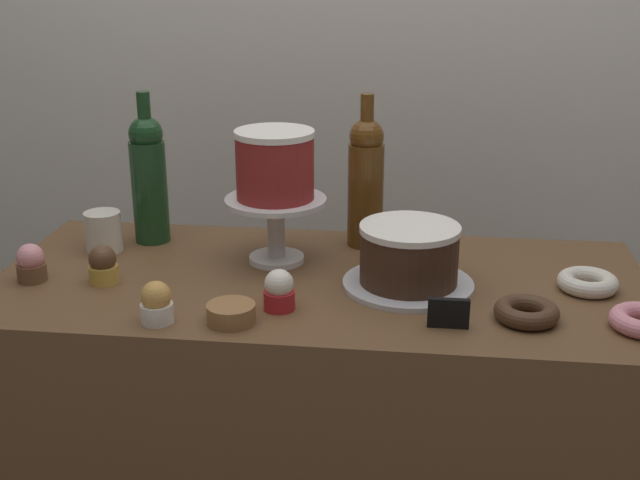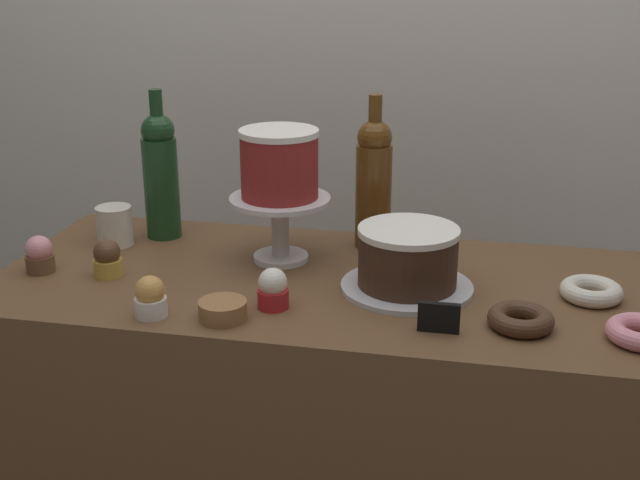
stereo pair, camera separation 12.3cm
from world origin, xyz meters
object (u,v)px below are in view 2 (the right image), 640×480
chocolate_round_cake (408,257)px  donut_sugar (591,291)px  cake_stand_pedestal (280,218)px  cookie_stack (223,310)px  cupcake_chocolate (107,259)px  white_layer_cake (279,164)px  donut_chocolate (521,319)px  cupcake_strawberry (39,255)px  cupcake_caramel (150,298)px  cupcake_vanilla (273,289)px  coffee_cup_ceramic (115,226)px  price_sign_chalkboard (439,318)px  wine_bottle_amber (374,181)px  wine_bottle_green (161,173)px

chocolate_round_cake → donut_sugar: bearing=4.0°
cake_stand_pedestal → cookie_stack: bearing=-95.3°
cake_stand_pedestal → cupcake_chocolate: 0.35m
white_layer_cake → donut_chocolate: white_layer_cake is taller
cupcake_strawberry → cupcake_caramel: bearing=-26.9°
cupcake_vanilla → white_layer_cake: bearing=101.1°
white_layer_cake → coffee_cup_ceramic: bearing=177.4°
white_layer_cake → chocolate_round_cake: white_layer_cake is taller
donut_chocolate → donut_sugar: bearing=49.3°
cupcake_caramel → donut_chocolate: 0.63m
cupcake_chocolate → cupcake_caramel: (0.16, -0.16, 0.00)m
cupcake_vanilla → price_sign_chalkboard: 0.30m
cupcake_strawberry → wine_bottle_amber: bearing=24.5°
price_sign_chalkboard → cookie_stack: bearing=-176.0°
white_layer_cake → cupcake_caramel: size_ratio=2.12×
cake_stand_pedestal → white_layer_cake: size_ratio=1.30×
cake_stand_pedestal → donut_chocolate: 0.53m
chocolate_round_cake → price_sign_chalkboard: chocolate_round_cake is taller
donut_sugar → white_layer_cake: bearing=172.7°
donut_sugar → coffee_cup_ceramic: coffee_cup_ceramic is taller
chocolate_round_cake → white_layer_cake: bearing=159.5°
wine_bottle_green → coffee_cup_ceramic: bearing=-137.0°
wine_bottle_amber → cupcake_strawberry: bearing=-155.5°
wine_bottle_amber → donut_sugar: bearing=-24.9°
cookie_stack → chocolate_round_cake: bearing=33.2°
wine_bottle_amber → cookie_stack: wine_bottle_amber is taller
cupcake_caramel → donut_sugar: bearing=17.1°
donut_chocolate → cupcake_chocolate: bearing=174.5°
price_sign_chalkboard → wine_bottle_amber: bearing=113.3°
chocolate_round_cake → price_sign_chalkboard: bearing=-67.3°
cupcake_caramel → cupcake_vanilla: size_ratio=1.00×
wine_bottle_amber → white_layer_cake: bearing=-144.2°
cake_stand_pedestal → wine_bottle_amber: size_ratio=0.63×
coffee_cup_ceramic → cupcake_vanilla: bearing=-30.7°
cupcake_strawberry → donut_chocolate: cupcake_strawberry is taller
wine_bottle_green → wine_bottle_amber: 0.46m
cake_stand_pedestal → cupcake_strawberry: bearing=-160.5°
wine_bottle_green → cookie_stack: (0.26, -0.39, -0.13)m
wine_bottle_amber → price_sign_chalkboard: wine_bottle_amber is taller
cupcake_caramel → cupcake_vanilla: bearing=21.7°
donut_sugar → cupcake_caramel: bearing=-162.9°
white_layer_cake → donut_chocolate: size_ratio=1.40×
cupcake_strawberry → cookie_stack: cupcake_strawberry is taller
chocolate_round_cake → cupcake_caramel: size_ratio=2.53×
cake_stand_pedestal → cupcake_caramel: bearing=-116.3°
cupcake_vanilla → cookie_stack: cupcake_vanilla is taller
cupcake_vanilla → price_sign_chalkboard: bearing=-7.5°
coffee_cup_ceramic → cupcake_chocolate: bearing=-69.4°
cupcake_strawberry → cupcake_vanilla: bearing=-8.3°
cupcake_chocolate → price_sign_chalkboard: cupcake_chocolate is taller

